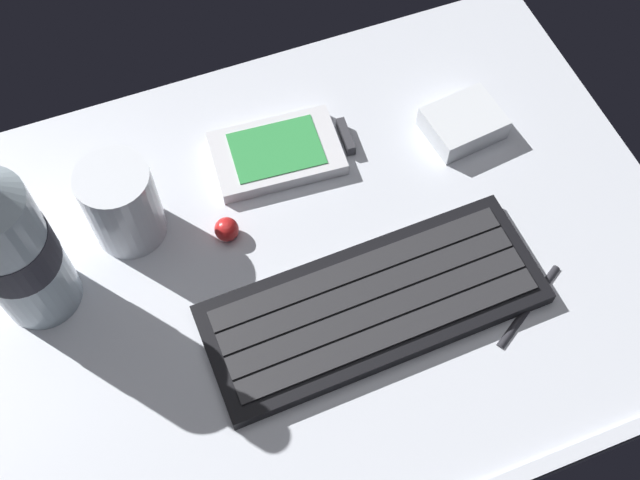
% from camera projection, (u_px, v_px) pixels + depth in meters
% --- Properties ---
extents(ground_plane, '(0.64, 0.48, 0.03)m').
position_uv_depth(ground_plane, '(321.00, 264.00, 0.70)').
color(ground_plane, silver).
extents(keyboard, '(0.29, 0.12, 0.02)m').
position_uv_depth(keyboard, '(373.00, 304.00, 0.66)').
color(keyboard, black).
rests_on(keyboard, ground_plane).
extents(handheld_device, '(0.13, 0.09, 0.02)m').
position_uv_depth(handheld_device, '(283.00, 151.00, 0.74)').
color(handheld_device, silver).
rests_on(handheld_device, ground_plane).
extents(juice_cup, '(0.06, 0.06, 0.09)m').
position_uv_depth(juice_cup, '(123.00, 206.00, 0.67)').
color(juice_cup, silver).
rests_on(juice_cup, ground_plane).
extents(water_bottle, '(0.07, 0.07, 0.21)m').
position_uv_depth(water_bottle, '(8.00, 245.00, 0.60)').
color(water_bottle, silver).
rests_on(water_bottle, ground_plane).
extents(charger_block, '(0.08, 0.06, 0.02)m').
position_uv_depth(charger_block, '(463.00, 123.00, 0.75)').
color(charger_block, silver).
rests_on(charger_block, ground_plane).
extents(trackball_mouse, '(0.02, 0.02, 0.02)m').
position_uv_depth(trackball_mouse, '(227.00, 229.00, 0.69)').
color(trackball_mouse, red).
rests_on(trackball_mouse, ground_plane).
extents(stylus_pen, '(0.09, 0.05, 0.01)m').
position_uv_depth(stylus_pen, '(530.00, 305.00, 0.67)').
color(stylus_pen, '#26262B').
rests_on(stylus_pen, ground_plane).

